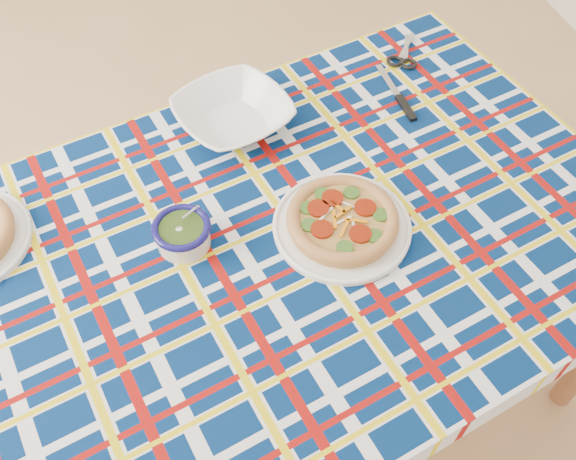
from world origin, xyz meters
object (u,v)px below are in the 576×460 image
object	(u,v)px
main_focaccia_plate	(343,220)
serving_bowl	(233,115)
pesto_bowl	(182,232)
dining_table	(272,265)

from	to	relation	value
main_focaccia_plate	serving_bowl	size ratio (longest dim) A/B	1.15
main_focaccia_plate	pesto_bowl	xyz separation A→B (m)	(-0.29, 0.05, 0.01)
pesto_bowl	serving_bowl	xyz separation A→B (m)	(0.16, 0.28, -0.00)
dining_table	main_focaccia_plate	bearing A→B (deg)	-13.88
dining_table	pesto_bowl	size ratio (longest dim) A/B	14.42
main_focaccia_plate	dining_table	bearing A→B (deg)	178.92
main_focaccia_plate	pesto_bowl	size ratio (longest dim) A/B	2.48
pesto_bowl	serving_bowl	size ratio (longest dim) A/B	0.46
pesto_bowl	main_focaccia_plate	bearing A→B (deg)	-9.99
dining_table	main_focaccia_plate	xyz separation A→B (m)	(0.14, -0.00, 0.10)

